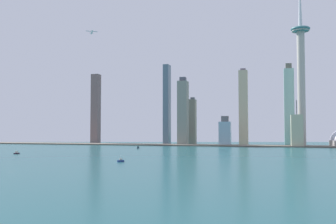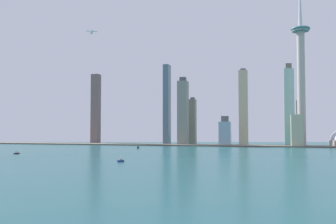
% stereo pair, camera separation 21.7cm
% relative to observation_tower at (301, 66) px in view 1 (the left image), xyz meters
% --- Properties ---
extents(ground_plane, '(6000.00, 6000.00, 0.00)m').
position_rel_observation_tower_xyz_m(ground_plane, '(-283.34, -525.59, -165.15)').
color(ground_plane, '#1C4D52').
extents(waterfront_pier, '(850.84, 52.89, 2.43)m').
position_rel_observation_tower_xyz_m(waterfront_pier, '(-283.34, -32.90, -163.93)').
color(waterfront_pier, '#635A4F').
rests_on(waterfront_pier, ground).
extents(observation_tower, '(38.65, 38.65, 374.29)m').
position_rel_observation_tower_xyz_m(observation_tower, '(0.00, 0.00, 0.00)').
color(observation_tower, '#B4ACA1').
rests_on(observation_tower, ground).
extents(skyscraper_0, '(20.77, 13.39, 176.59)m').
position_rel_observation_tower_xyz_m(skyscraper_0, '(-22.34, 35.57, -80.38)').
color(skyscraper_0, '#8CBBAF').
rests_on(skyscraper_0, ground).
extents(skyscraper_1, '(18.70, 24.04, 166.27)m').
position_rel_observation_tower_xyz_m(skyscraper_1, '(-117.97, 18.81, -83.38)').
color(skyscraper_1, '#C4B391').
rests_on(skyscraper_1, ground).
extents(skyscraper_2, '(13.72, 20.69, 106.27)m').
position_rel_observation_tower_xyz_m(skyscraper_2, '(-230.80, 23.44, -113.54)').
color(skyscraper_2, gray).
rests_on(skyscraper_2, ground).
extents(skyscraper_3, '(22.09, 18.39, 91.09)m').
position_rel_observation_tower_xyz_m(skyscraper_3, '(-13.31, -42.53, -133.63)').
color(skyscraper_3, '#ADB193').
rests_on(skyscraper_3, ground).
extents(skyscraper_4, '(18.16, 19.07, 166.54)m').
position_rel_observation_tower_xyz_m(skyscraper_4, '(-466.53, 16.12, -81.88)').
color(skyscraper_4, '#755E5C').
rests_on(skyscraper_4, ground).
extents(skyscraper_5, '(12.72, 24.22, 179.33)m').
position_rel_observation_tower_xyz_m(skyscraper_5, '(-285.90, 2.96, -75.48)').
color(skyscraper_5, slate).
rests_on(skyscraper_5, ground).
extents(skyscraper_6, '(20.89, 24.90, 147.34)m').
position_rel_observation_tower_xyz_m(skyscraper_6, '(-244.74, -16.03, -94.20)').
color(skyscraper_6, gray).
rests_on(skyscraper_6, ground).
extents(skyscraper_7, '(24.77, 21.17, 62.18)m').
position_rel_observation_tower_xyz_m(skyscraper_7, '(-154.92, -12.05, -137.54)').
color(skyscraper_7, '#84ACC0').
rests_on(skyscraper_7, ground).
extents(boat_3, '(5.69, 8.53, 4.22)m').
position_rel_observation_tower_xyz_m(boat_3, '(-409.46, -351.05, -163.64)').
color(boat_3, black).
rests_on(boat_3, ground).
extents(boat_4, '(2.22, 7.05, 4.16)m').
position_rel_observation_tower_xyz_m(boat_4, '(-294.63, -166.62, -163.64)').
color(boat_4, black).
rests_on(boat_4, ground).
extents(boat_5, '(6.33, 7.41, 7.12)m').
position_rel_observation_tower_xyz_m(boat_5, '(-221.19, -431.72, -163.76)').
color(boat_5, navy).
rests_on(boat_5, ground).
extents(airplane, '(22.47, 25.00, 8.09)m').
position_rel_observation_tower_xyz_m(airplane, '(-422.78, -96.15, 73.83)').
color(airplane, silver).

